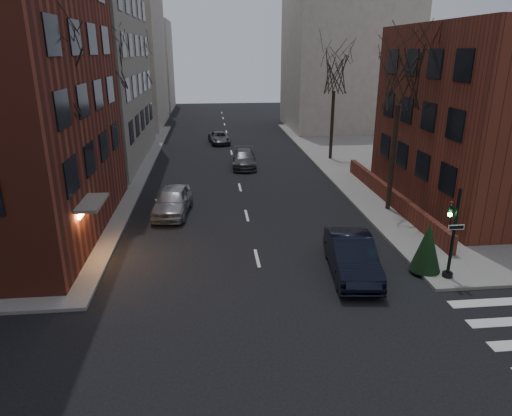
{
  "coord_description": "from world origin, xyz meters",
  "views": [
    {
      "loc": [
        -2.09,
        -7.79,
        9.46
      ],
      "look_at": [
        0.11,
        13.59,
        2.0
      ],
      "focal_mm": 32.0,
      "sensor_mm": 36.0,
      "label": 1
    }
  ],
  "objects_px": {
    "car_lane_gray": "(244,159)",
    "tree_left_a": "(55,74)",
    "streetlamp_near": "(113,136)",
    "car_lane_silver": "(172,201)",
    "tree_right_b": "(335,73)",
    "traffic_signal": "(451,239)",
    "tree_left_c": "(138,65)",
    "parked_sedan": "(352,256)",
    "tree_left_b": "(109,59)",
    "tree_right_a": "(401,77)",
    "car_lane_far": "(219,138)",
    "streetlamp_far": "(150,103)",
    "sandwich_board": "(422,257)",
    "evergreen_shrub": "(427,247)"
  },
  "relations": [
    {
      "from": "car_lane_gray",
      "to": "tree_left_a",
      "type": "bearing_deg",
      "value": -117.01
    },
    {
      "from": "streetlamp_near",
      "to": "car_lane_silver",
      "type": "xyz_separation_m",
      "value": [
        3.75,
        -3.23,
        -3.4
      ]
    },
    {
      "from": "tree_right_b",
      "to": "traffic_signal",
      "type": "bearing_deg",
      "value": -92.15
    },
    {
      "from": "tree_left_c",
      "to": "streetlamp_near",
      "type": "xyz_separation_m",
      "value": [
        0.6,
        -18.0,
        -3.79
      ]
    },
    {
      "from": "parked_sedan",
      "to": "car_lane_gray",
      "type": "relative_size",
      "value": 1.07
    },
    {
      "from": "tree_left_b",
      "to": "tree_right_a",
      "type": "height_order",
      "value": "tree_left_b"
    },
    {
      "from": "car_lane_far",
      "to": "parked_sedan",
      "type": "bearing_deg",
      "value": -87.42
    },
    {
      "from": "tree_left_b",
      "to": "streetlamp_far",
      "type": "relative_size",
      "value": 1.72
    },
    {
      "from": "tree_right_b",
      "to": "car_lane_silver",
      "type": "distance_m",
      "value": 19.9
    },
    {
      "from": "tree_left_b",
      "to": "parked_sedan",
      "type": "xyz_separation_m",
      "value": [
        12.8,
        -16.0,
        -8.05
      ]
    },
    {
      "from": "traffic_signal",
      "to": "sandwich_board",
      "type": "bearing_deg",
      "value": 120.42
    },
    {
      "from": "traffic_signal",
      "to": "evergreen_shrub",
      "type": "xyz_separation_m",
      "value": [
        -0.64,
        0.73,
        -0.64
      ]
    },
    {
      "from": "tree_left_b",
      "to": "sandwich_board",
      "type": "xyz_separation_m",
      "value": [
        16.1,
        -15.92,
        -8.32
      ]
    },
    {
      "from": "evergreen_shrub",
      "to": "tree_left_a",
      "type": "bearing_deg",
      "value": 165.13
    },
    {
      "from": "traffic_signal",
      "to": "sandwich_board",
      "type": "relative_size",
      "value": 4.5
    },
    {
      "from": "tree_left_a",
      "to": "car_lane_silver",
      "type": "distance_m",
      "value": 10.0
    },
    {
      "from": "tree_left_b",
      "to": "tree_right_a",
      "type": "distance_m",
      "value": 19.35
    },
    {
      "from": "car_lane_silver",
      "to": "streetlamp_far",
      "type": "bearing_deg",
      "value": 105.68
    },
    {
      "from": "tree_left_a",
      "to": "sandwich_board",
      "type": "relative_size",
      "value": 11.55
    },
    {
      "from": "tree_left_c",
      "to": "car_lane_far",
      "type": "height_order",
      "value": "tree_left_c"
    },
    {
      "from": "car_lane_far",
      "to": "streetlamp_near",
      "type": "bearing_deg",
      "value": -117.59
    },
    {
      "from": "traffic_signal",
      "to": "parked_sedan",
      "type": "relative_size",
      "value": 0.77
    },
    {
      "from": "tree_right_b",
      "to": "parked_sedan",
      "type": "relative_size",
      "value": 1.76
    },
    {
      "from": "car_lane_far",
      "to": "sandwich_board",
      "type": "distance_m",
      "value": 31.81
    },
    {
      "from": "tree_left_b",
      "to": "tree_right_a",
      "type": "bearing_deg",
      "value": -24.44
    },
    {
      "from": "tree_right_a",
      "to": "evergreen_shrub",
      "type": "relative_size",
      "value": 4.33
    },
    {
      "from": "traffic_signal",
      "to": "parked_sedan",
      "type": "height_order",
      "value": "traffic_signal"
    },
    {
      "from": "car_lane_gray",
      "to": "traffic_signal",
      "type": "bearing_deg",
      "value": -67.62
    },
    {
      "from": "tree_left_c",
      "to": "tree_right_a",
      "type": "height_order",
      "value": "same"
    },
    {
      "from": "streetlamp_far",
      "to": "car_lane_gray",
      "type": "height_order",
      "value": "streetlamp_far"
    },
    {
      "from": "tree_left_a",
      "to": "parked_sedan",
      "type": "height_order",
      "value": "tree_left_a"
    },
    {
      "from": "tree_left_b",
      "to": "car_lane_gray",
      "type": "height_order",
      "value": "tree_left_b"
    },
    {
      "from": "tree_right_a",
      "to": "car_lane_gray",
      "type": "xyz_separation_m",
      "value": [
        -8.0,
        12.14,
        -7.32
      ]
    },
    {
      "from": "streetlamp_near",
      "to": "parked_sedan",
      "type": "height_order",
      "value": "streetlamp_near"
    },
    {
      "from": "traffic_signal",
      "to": "car_lane_far",
      "type": "bearing_deg",
      "value": 105.8
    },
    {
      "from": "car_lane_silver",
      "to": "tree_left_c",
      "type": "bearing_deg",
      "value": 108.09
    },
    {
      "from": "tree_left_b",
      "to": "streetlamp_near",
      "type": "xyz_separation_m",
      "value": [
        0.6,
        -4.0,
        -4.68
      ]
    },
    {
      "from": "tree_left_b",
      "to": "tree_right_b",
      "type": "distance_m",
      "value": 18.64
    },
    {
      "from": "streetlamp_near",
      "to": "tree_right_b",
      "type": "bearing_deg",
      "value": 30.47
    },
    {
      "from": "traffic_signal",
      "to": "tree_left_b",
      "type": "distance_m",
      "value": 24.87
    },
    {
      "from": "car_lane_silver",
      "to": "sandwich_board",
      "type": "bearing_deg",
      "value": -29.99
    },
    {
      "from": "parked_sedan",
      "to": "car_lane_far",
      "type": "bearing_deg",
      "value": 105.29
    },
    {
      "from": "car_lane_silver",
      "to": "traffic_signal",
      "type": "bearing_deg",
      "value": -31.78
    },
    {
      "from": "tree_right_a",
      "to": "car_lane_silver",
      "type": "distance_m",
      "value": 15.09
    },
    {
      "from": "traffic_signal",
      "to": "tree_left_a",
      "type": "xyz_separation_m",
      "value": [
        -16.74,
        5.01,
        6.56
      ]
    },
    {
      "from": "tree_left_b",
      "to": "sandwich_board",
      "type": "relative_size",
      "value": 12.16
    },
    {
      "from": "streetlamp_near",
      "to": "streetlamp_far",
      "type": "relative_size",
      "value": 1.0
    },
    {
      "from": "traffic_signal",
      "to": "tree_left_b",
      "type": "bearing_deg",
      "value": 134.54
    },
    {
      "from": "tree_left_b",
      "to": "streetlamp_near",
      "type": "relative_size",
      "value": 1.72
    },
    {
      "from": "traffic_signal",
      "to": "tree_left_c",
      "type": "relative_size",
      "value": 0.41
    }
  ]
}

